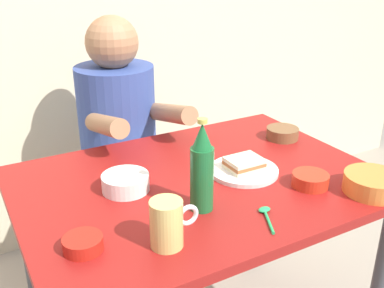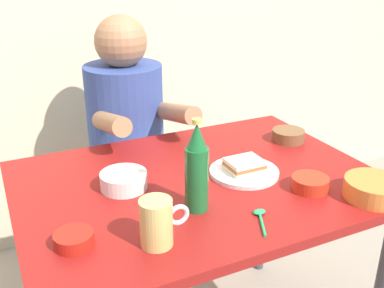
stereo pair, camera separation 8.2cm
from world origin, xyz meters
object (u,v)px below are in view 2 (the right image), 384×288
(beer_bottle, at_px, (197,170))
(sauce_bowl_chili, at_px, (310,183))
(stool, at_px, (130,199))
(person_seated, at_px, (126,114))
(dining_table, at_px, (199,205))
(plate_orange, at_px, (244,172))
(beer_mug, at_px, (157,222))
(sandwich, at_px, (244,165))

(beer_bottle, relative_size, sauce_bowl_chili, 2.38)
(stool, bearing_deg, person_seated, -90.00)
(sauce_bowl_chili, bearing_deg, dining_table, 143.35)
(stool, distance_m, plate_orange, 0.79)
(dining_table, xyz_separation_m, stool, (-0.04, 0.63, -0.30))
(beer_mug, bearing_deg, sauce_bowl_chili, 6.64)
(beer_mug, bearing_deg, dining_table, 47.27)
(sandwich, bearing_deg, plate_orange, 7.13)
(stool, height_order, sandwich, sandwich)
(stool, bearing_deg, beer_bottle, -93.47)
(plate_orange, xyz_separation_m, beer_bottle, (-0.23, -0.12, 0.11))
(sandwich, distance_m, beer_mug, 0.45)
(dining_table, distance_m, stool, 0.70)
(dining_table, distance_m, sandwich, 0.19)
(stool, bearing_deg, sauce_bowl_chili, -69.94)
(beer_mug, bearing_deg, plate_orange, 30.82)
(dining_table, relative_size, sandwich, 10.00)
(person_seated, height_order, sauce_bowl_chili, person_seated)
(plate_orange, bearing_deg, sandwich, -172.87)
(person_seated, distance_m, sauce_bowl_chili, 0.87)
(plate_orange, distance_m, beer_bottle, 0.28)
(plate_orange, height_order, beer_bottle, beer_bottle)
(dining_table, distance_m, beer_bottle, 0.27)
(person_seated, xyz_separation_m, sandwich, (0.18, -0.65, 0.01))
(dining_table, bearing_deg, sandwich, -11.26)
(dining_table, height_order, sandwich, sandwich)
(sandwich, bearing_deg, sauce_bowl_chili, -54.34)
(person_seated, height_order, plate_orange, person_seated)
(sandwich, height_order, sauce_bowl_chili, sandwich)
(stool, relative_size, plate_orange, 2.05)
(person_seated, xyz_separation_m, plate_orange, (0.18, -0.65, -0.02))
(beer_mug, distance_m, beer_bottle, 0.20)
(dining_table, height_order, person_seated, person_seated)
(stool, xyz_separation_m, sauce_bowl_chili, (0.30, -0.83, 0.41))
(dining_table, height_order, plate_orange, plate_orange)
(stool, relative_size, person_seated, 0.63)
(stool, bearing_deg, dining_table, -86.79)
(beer_bottle, distance_m, sauce_bowl_chili, 0.37)
(sauce_bowl_chili, bearing_deg, beer_bottle, 172.37)
(sandwich, bearing_deg, beer_bottle, -151.63)
(sauce_bowl_chili, bearing_deg, stool, 110.06)
(plate_orange, relative_size, sandwich, 2.00)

